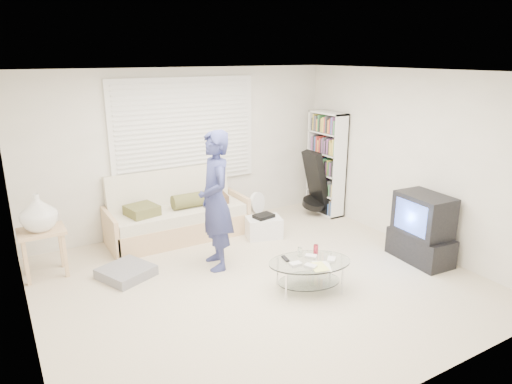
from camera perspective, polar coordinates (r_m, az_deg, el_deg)
ground at (r=5.71m, az=0.36°, el=-11.16°), size 5.00×5.00×0.00m
room_shell at (r=5.56m, az=-2.15°, el=5.91°), size 5.02×4.52×2.51m
window_blinds at (r=7.11m, az=-8.82°, el=7.49°), size 2.32×0.08×1.62m
futon_sofa at (r=7.01m, az=-9.84°, el=-3.01°), size 2.07×0.84×1.01m
grey_floor_pillow at (r=6.03m, az=-15.92°, el=-9.60°), size 0.74×0.74×0.13m
side_table at (r=6.14m, az=-25.51°, el=-2.72°), size 0.54×0.44×1.08m
bookshelf at (r=7.94m, az=8.75°, el=3.54°), size 0.28×0.74×1.76m
guitar_case at (r=7.88m, az=7.52°, el=0.59°), size 0.44×0.42×1.11m
floor_fan at (r=7.33m, az=0.11°, el=-1.80°), size 0.36×0.25×0.58m
storage_bin at (r=6.96m, az=0.97°, el=-4.36°), size 0.60×0.49×0.36m
tv_unit at (r=6.49m, az=20.04°, el=-4.36°), size 0.52×0.88×0.93m
coffee_table at (r=5.45m, az=6.74°, el=-9.25°), size 1.12×0.90×0.49m
standing_person at (r=5.80m, az=-5.11°, el=-1.12°), size 0.54×0.72×1.80m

